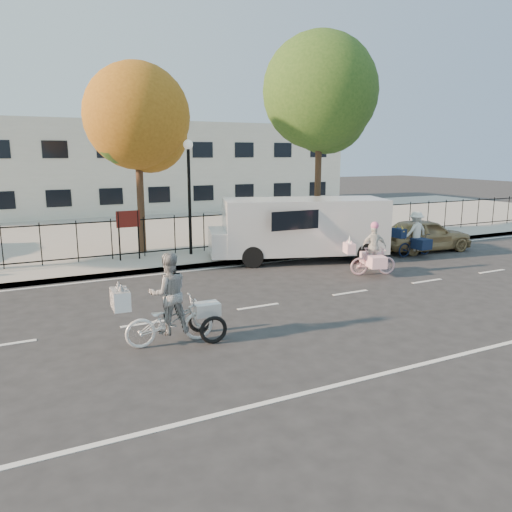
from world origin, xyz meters
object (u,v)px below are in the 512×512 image
white_van (301,227)px  lot_car_d (279,219)px  zebra_trike (170,309)px  unicorn_bike (372,255)px  bull_bike (415,238)px  gold_sedan (424,235)px  lamppost (189,177)px

white_van → lot_car_d: bearing=86.2°
white_van → zebra_trike: bearing=-121.2°
unicorn_bike → white_van: white_van is taller
white_van → unicorn_bike: bearing=-55.5°
zebra_trike → white_van: bearing=-46.2°
bull_bike → lot_car_d: bearing=13.6°
zebra_trike → lot_car_d: zebra_trike is taller
bull_bike → white_van: white_van is taller
zebra_trike → gold_sedan: bearing=-64.1°
lot_car_d → gold_sedan: bearing=-60.7°
unicorn_bike → lot_car_d: unicorn_bike is taller
lot_car_d → unicorn_bike: bearing=-95.0°
zebra_trike → bull_bike: size_ratio=1.21×
zebra_trike → lot_car_d: 15.19m
lamppost → unicorn_bike: size_ratio=2.38×
lamppost → zebra_trike: size_ratio=1.88×
zebra_trike → gold_sedan: size_ratio=0.57×
lamppost → white_van: 4.62m
white_van → gold_sedan: bearing=10.7°
unicorn_bike → gold_sedan: unicorn_bike is taller
lamppost → lot_car_d: 7.42m
zebra_trike → bull_bike: zebra_trike is taller
bull_bike → lot_car_d: (-2.02, 7.33, 0.04)m
zebra_trike → gold_sedan: (12.43, 5.28, -0.08)m
lot_car_d → white_van: bearing=-107.3°
zebra_trike → bull_bike: 12.25m
white_van → gold_sedan: (5.52, -0.70, -0.60)m
bull_bike → white_van: bearing=71.7°
lamppost → bull_bike: size_ratio=2.29×
bull_bike → white_van: (-4.42, 1.31, 0.58)m
white_van → lot_car_d: size_ratio=2.01×
unicorn_bike → gold_sedan: (4.62, 2.34, 0.02)m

